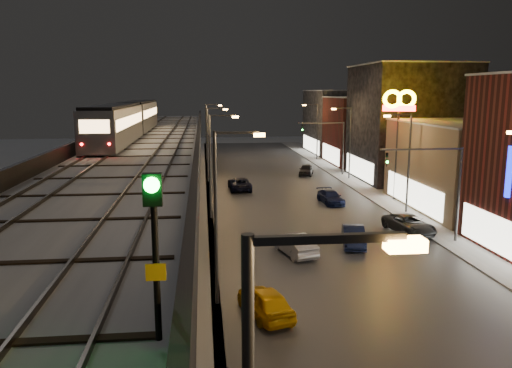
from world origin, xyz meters
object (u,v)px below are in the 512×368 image
car_mid_silver (240,184)px  car_onc_silver (354,237)px  car_taxi (265,302)px  car_near_white (294,245)px  car_onc_dark (409,225)px  subway_train (129,119)px  car_onc_red (306,170)px  rail_signal (154,224)px  car_onc_white (331,198)px

car_mid_silver → car_onc_silver: (6.53, -21.43, -0.00)m
car_taxi → car_onc_silver: bearing=-142.5°
car_near_white → car_onc_silver: 4.73m
car_near_white → car_onc_dark: 10.70m
car_onc_silver → car_onc_dark: size_ratio=0.86×
subway_train → car_onc_dark: 28.41m
car_mid_silver → car_onc_red: car_onc_red is taller
car_mid_silver → car_onc_dark: (11.84, -18.59, -0.02)m
rail_signal → car_taxi: bearing=75.8°
subway_train → car_onc_red: bearing=32.0°
car_onc_dark → car_onc_red: size_ratio=1.17×
rail_signal → car_onc_dark: (16.67, 27.95, -8.03)m
rail_signal → car_onc_silver: (11.36, 25.11, -8.02)m
subway_train → car_onc_white: size_ratio=7.39×
car_taxi → car_near_white: bearing=-125.3°
subway_train → car_mid_silver: (11.23, 3.82, -7.51)m
rail_signal → car_near_white: rail_signal is taller
car_mid_silver → car_onc_dark: car_mid_silver is taller
subway_train → car_onc_white: (19.59, -4.08, -7.58)m
car_taxi → car_onc_silver: size_ratio=0.99×
subway_train → car_onc_red: subway_train is taller
car_onc_silver → car_onc_red: size_ratio=1.01×
rail_signal → car_onc_red: 57.99m
rail_signal → car_near_white: bearing=73.9°
car_mid_silver → car_onc_dark: bearing=120.8°
car_onc_silver → car_onc_dark: car_onc_silver is taller
car_near_white → car_onc_dark: car_near_white is taller
car_onc_silver → rail_signal: bearing=-101.8°
subway_train → car_onc_dark: (23.07, -14.77, -7.53)m
subway_train → car_onc_silver: subway_train is taller
subway_train → car_onc_silver: (17.76, -17.62, -7.52)m
car_onc_dark → car_onc_red: 27.78m
subway_train → car_mid_silver: 14.04m
rail_signal → car_onc_dark: 33.52m
car_onc_dark → car_near_white: bearing=-168.3°
car_near_white → car_onc_white: car_near_white is taller
car_mid_silver → car_onc_white: (8.36, -7.89, -0.06)m
rail_signal → car_onc_white: bearing=71.2°
car_near_white → car_onc_silver: size_ratio=1.04×
car_taxi → car_onc_dark: bearing=-150.5°
car_onc_red → car_onc_dark: bearing=-68.4°
car_onc_silver → car_onc_white: (1.83, 13.54, -0.06)m
car_mid_silver → subway_train: bearing=17.0°
car_onc_white → car_onc_red: bearing=81.5°
rail_signal → car_onc_dark: rail_signal is taller
car_near_white → car_onc_dark: bearing=-172.0°
rail_signal → car_mid_silver: 47.47m
rail_signal → car_onc_red: size_ratio=0.70×
car_near_white → car_onc_red: size_ratio=1.05×
rail_signal → car_onc_white: size_ratio=0.67×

